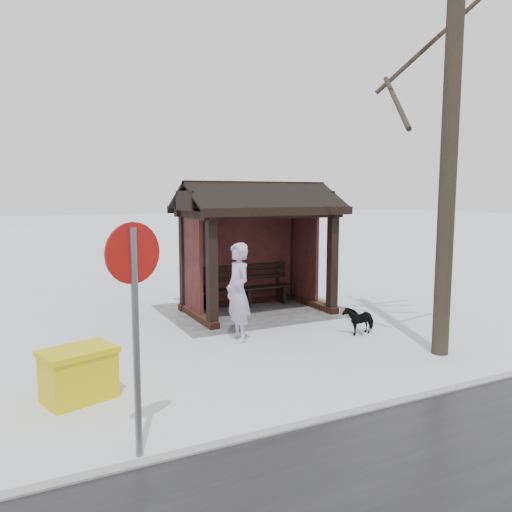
{
  "coord_description": "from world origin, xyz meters",
  "views": [
    {
      "loc": [
        5.2,
        10.39,
        2.8
      ],
      "look_at": [
        0.44,
        0.8,
        1.46
      ],
      "focal_mm": 35.0,
      "sensor_mm": 36.0,
      "label": 1
    }
  ],
  "objects": [
    {
      "name": "trampled_patch",
      "position": [
        0.0,
        -0.2,
        0.01
      ],
      "size": [
        4.2,
        3.2,
        0.02
      ],
      "primitive_type": "cube",
      "color": "gray",
      "rests_on": "ground"
    },
    {
      "name": "grit_bin",
      "position": [
        4.46,
        3.46,
        0.37
      ],
      "size": [
        1.09,
        0.9,
        0.72
      ],
      "rotation": [
        0.0,
        0.0,
        0.31
      ],
      "color": "#CCC30C",
      "rests_on": "ground"
    },
    {
      "name": "road_sign",
      "position": [
        4.07,
        5.28,
        1.8
      ],
      "size": [
        0.61,
        0.25,
        2.52
      ],
      "rotation": [
        0.0,
        0.0,
        0.35
      ],
      "color": "slate",
      "rests_on": "ground"
    },
    {
      "name": "ground",
      "position": [
        0.0,
        0.0,
        0.0
      ],
      "size": [
        120.0,
        120.0,
        0.0
      ],
      "primitive_type": "plane",
      "color": "silver",
      "rests_on": "ground"
    },
    {
      "name": "pedestrian",
      "position": [
        1.37,
        1.9,
        0.94
      ],
      "size": [
        0.47,
        0.7,
        1.89
      ],
      "primitive_type": "imported",
      "rotation": [
        0.0,
        0.0,
        1.55
      ],
      "color": "#ADA3C0",
      "rests_on": "ground"
    },
    {
      "name": "bus_shelter",
      "position": [
        0.0,
        -0.16,
        2.17
      ],
      "size": [
        3.6,
        2.4,
        3.09
      ],
      "color": "#331A12",
      "rests_on": "ground"
    },
    {
      "name": "kerb",
      "position": [
        0.0,
        5.5,
        0.01
      ],
      "size": [
        120.0,
        0.15,
        0.06
      ],
      "primitive_type": "cube",
      "color": "gray",
      "rests_on": "ground"
    },
    {
      "name": "dog",
      "position": [
        -1.03,
        2.53,
        0.28
      ],
      "size": [
        0.71,
        0.4,
        0.57
      ],
      "primitive_type": "imported",
      "rotation": [
        0.0,
        0.0,
        1.71
      ],
      "color": "black",
      "rests_on": "ground"
    }
  ]
}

